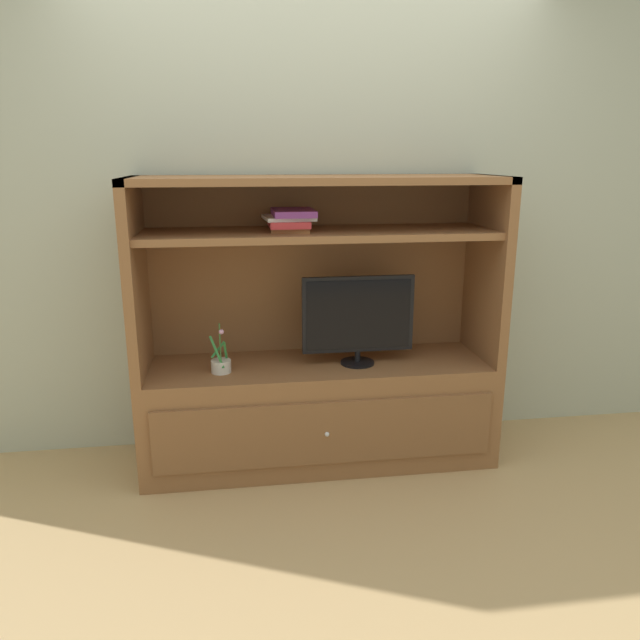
{
  "coord_description": "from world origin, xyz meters",
  "views": [
    {
      "loc": [
        -0.43,
        -2.63,
        1.62
      ],
      "look_at": [
        0.0,
        0.35,
        0.8
      ],
      "focal_mm": 34.0,
      "sensor_mm": 36.0,
      "label": 1
    }
  ],
  "objects": [
    {
      "name": "ground_plane",
      "position": [
        0.0,
        0.0,
        0.0
      ],
      "size": [
        8.0,
        8.0,
        0.0
      ],
      "primitive_type": "plane",
      "color": "tan"
    },
    {
      "name": "painted_rear_wall",
      "position": [
        0.0,
        0.75,
        1.4
      ],
      "size": [
        6.0,
        0.1,
        2.8
      ],
      "primitive_type": "cube",
      "color": "#ADB29E",
      "rests_on": "ground_plane"
    },
    {
      "name": "media_console",
      "position": [
        0.0,
        0.41,
        0.47
      ],
      "size": [
        1.87,
        0.58,
        1.53
      ],
      "color": "brown",
      "rests_on": "ground_plane"
    },
    {
      "name": "tv_monitor",
      "position": [
        0.2,
        0.35,
        0.81
      ],
      "size": [
        0.59,
        0.18,
        0.47
      ],
      "color": "black",
      "rests_on": "media_console"
    },
    {
      "name": "potted_plant",
      "position": [
        -0.51,
        0.32,
        0.59
      ],
      "size": [
        0.11,
        0.1,
        0.26
      ],
      "color": "beige",
      "rests_on": "media_console"
    },
    {
      "name": "magazine_stack",
      "position": [
        -0.14,
        0.4,
        1.31
      ],
      "size": [
        0.26,
        0.32,
        0.11
      ],
      "color": "#A56638",
      "rests_on": "media_console"
    }
  ]
}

